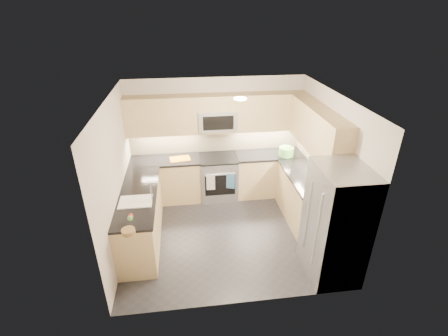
# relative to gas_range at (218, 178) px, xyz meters

# --- Properties ---
(floor) EXTENTS (3.60, 3.20, 0.00)m
(floor) POSITION_rel_gas_range_xyz_m (0.00, -1.28, -0.46)
(floor) COLOR #27272C
(floor) RESTS_ON ground
(ceiling) EXTENTS (3.60, 3.20, 0.02)m
(ceiling) POSITION_rel_gas_range_xyz_m (0.00, -1.28, 2.04)
(ceiling) COLOR beige
(ceiling) RESTS_ON wall_back
(wall_back) EXTENTS (3.60, 0.02, 2.50)m
(wall_back) POSITION_rel_gas_range_xyz_m (0.00, 0.32, 0.79)
(wall_back) COLOR beige
(wall_back) RESTS_ON floor
(wall_front) EXTENTS (3.60, 0.02, 2.50)m
(wall_front) POSITION_rel_gas_range_xyz_m (0.00, -2.88, 0.79)
(wall_front) COLOR beige
(wall_front) RESTS_ON floor
(wall_left) EXTENTS (0.02, 3.20, 2.50)m
(wall_left) POSITION_rel_gas_range_xyz_m (-1.80, -1.28, 0.79)
(wall_left) COLOR beige
(wall_left) RESTS_ON floor
(wall_right) EXTENTS (0.02, 3.20, 2.50)m
(wall_right) POSITION_rel_gas_range_xyz_m (1.80, -1.28, 0.79)
(wall_right) COLOR beige
(wall_right) RESTS_ON floor
(base_cab_back_left) EXTENTS (1.42, 0.60, 0.90)m
(base_cab_back_left) POSITION_rel_gas_range_xyz_m (-1.09, 0.02, -0.01)
(base_cab_back_left) COLOR tan
(base_cab_back_left) RESTS_ON floor
(base_cab_back_right) EXTENTS (1.42, 0.60, 0.90)m
(base_cab_back_right) POSITION_rel_gas_range_xyz_m (1.09, 0.02, -0.01)
(base_cab_back_right) COLOR tan
(base_cab_back_right) RESTS_ON floor
(base_cab_right) EXTENTS (0.60, 1.70, 0.90)m
(base_cab_right) POSITION_rel_gas_range_xyz_m (1.50, -1.12, -0.01)
(base_cab_right) COLOR tan
(base_cab_right) RESTS_ON floor
(base_cab_peninsula) EXTENTS (0.60, 2.00, 0.90)m
(base_cab_peninsula) POSITION_rel_gas_range_xyz_m (-1.50, -1.28, -0.01)
(base_cab_peninsula) COLOR tan
(base_cab_peninsula) RESTS_ON floor
(countertop_back_left) EXTENTS (1.42, 0.63, 0.04)m
(countertop_back_left) POSITION_rel_gas_range_xyz_m (-1.09, 0.02, 0.47)
(countertop_back_left) COLOR black
(countertop_back_left) RESTS_ON base_cab_back_left
(countertop_back_right) EXTENTS (1.42, 0.63, 0.04)m
(countertop_back_right) POSITION_rel_gas_range_xyz_m (1.09, 0.02, 0.47)
(countertop_back_right) COLOR black
(countertop_back_right) RESTS_ON base_cab_back_right
(countertop_right) EXTENTS (0.63, 1.70, 0.04)m
(countertop_right) POSITION_rel_gas_range_xyz_m (1.50, -1.12, 0.47)
(countertop_right) COLOR black
(countertop_right) RESTS_ON base_cab_right
(countertop_peninsula) EXTENTS (0.63, 2.00, 0.04)m
(countertop_peninsula) POSITION_rel_gas_range_xyz_m (-1.50, -1.28, 0.47)
(countertop_peninsula) COLOR black
(countertop_peninsula) RESTS_ON base_cab_peninsula
(upper_cab_back) EXTENTS (3.60, 0.35, 0.75)m
(upper_cab_back) POSITION_rel_gas_range_xyz_m (0.00, 0.15, 1.37)
(upper_cab_back) COLOR tan
(upper_cab_back) RESTS_ON wall_back
(upper_cab_right) EXTENTS (0.35, 1.95, 0.75)m
(upper_cab_right) POSITION_rel_gas_range_xyz_m (1.62, -1.00, 1.37)
(upper_cab_right) COLOR tan
(upper_cab_right) RESTS_ON wall_right
(backsplash_back) EXTENTS (3.60, 0.01, 0.51)m
(backsplash_back) POSITION_rel_gas_range_xyz_m (0.00, 0.32, 0.74)
(backsplash_back) COLOR #C9B891
(backsplash_back) RESTS_ON wall_back
(backsplash_right) EXTENTS (0.01, 2.30, 0.51)m
(backsplash_right) POSITION_rel_gas_range_xyz_m (1.80, -0.82, 0.74)
(backsplash_right) COLOR #C9B891
(backsplash_right) RESTS_ON wall_right
(gas_range) EXTENTS (0.76, 0.65, 0.91)m
(gas_range) POSITION_rel_gas_range_xyz_m (0.00, 0.00, 0.00)
(gas_range) COLOR #929399
(gas_range) RESTS_ON floor
(range_cooktop) EXTENTS (0.76, 0.65, 0.03)m
(range_cooktop) POSITION_rel_gas_range_xyz_m (0.00, 0.00, 0.46)
(range_cooktop) COLOR black
(range_cooktop) RESTS_ON gas_range
(oven_door_glass) EXTENTS (0.62, 0.02, 0.45)m
(oven_door_glass) POSITION_rel_gas_range_xyz_m (0.00, -0.33, -0.01)
(oven_door_glass) COLOR black
(oven_door_glass) RESTS_ON gas_range
(oven_handle) EXTENTS (0.60, 0.02, 0.02)m
(oven_handle) POSITION_rel_gas_range_xyz_m (0.00, -0.35, 0.26)
(oven_handle) COLOR #B2B5BA
(oven_handle) RESTS_ON gas_range
(microwave) EXTENTS (0.76, 0.40, 0.40)m
(microwave) POSITION_rel_gas_range_xyz_m (0.00, 0.12, 1.24)
(microwave) COLOR #A7ABAF
(microwave) RESTS_ON upper_cab_back
(microwave_door) EXTENTS (0.60, 0.01, 0.28)m
(microwave_door) POSITION_rel_gas_range_xyz_m (0.00, -0.08, 1.24)
(microwave_door) COLOR black
(microwave_door) RESTS_ON microwave
(refrigerator) EXTENTS (0.70, 0.90, 1.80)m
(refrigerator) POSITION_rel_gas_range_xyz_m (1.45, -2.43, 0.45)
(refrigerator) COLOR gray
(refrigerator) RESTS_ON floor
(fridge_handle_left) EXTENTS (0.02, 0.02, 1.20)m
(fridge_handle_left) POSITION_rel_gas_range_xyz_m (1.08, -2.61, 0.49)
(fridge_handle_left) COLOR #B2B5BA
(fridge_handle_left) RESTS_ON refrigerator
(fridge_handle_right) EXTENTS (0.02, 0.02, 1.20)m
(fridge_handle_right) POSITION_rel_gas_range_xyz_m (1.08, -2.25, 0.49)
(fridge_handle_right) COLOR #B2B5BA
(fridge_handle_right) RESTS_ON refrigerator
(sink_basin) EXTENTS (0.52, 0.38, 0.16)m
(sink_basin) POSITION_rel_gas_range_xyz_m (-1.50, -1.53, 0.42)
(sink_basin) COLOR white
(sink_basin) RESTS_ON base_cab_peninsula
(faucet) EXTENTS (0.03, 0.03, 0.28)m
(faucet) POSITION_rel_gas_range_xyz_m (-1.24, -1.53, 0.62)
(faucet) COLOR silver
(faucet) RESTS_ON countertop_peninsula
(utensil_bowl) EXTENTS (0.34, 0.34, 0.18)m
(utensil_bowl) POSITION_rel_gas_range_xyz_m (1.41, -0.11, 0.57)
(utensil_bowl) COLOR #57A446
(utensil_bowl) RESTS_ON countertop_back_right
(cutting_board) EXTENTS (0.44, 0.34, 0.01)m
(cutting_board) POSITION_rel_gas_range_xyz_m (-0.78, -0.01, 0.49)
(cutting_board) COLOR #C37E12
(cutting_board) RESTS_ON countertop_back_left
(fruit_basket) EXTENTS (0.23, 0.23, 0.07)m
(fruit_basket) POSITION_rel_gas_range_xyz_m (-1.51, -2.32, 0.52)
(fruit_basket) COLOR olive
(fruit_basket) RESTS_ON countertop_peninsula
(fruit_apple) EXTENTS (0.07, 0.07, 0.07)m
(fruit_apple) POSITION_rel_gas_range_xyz_m (-1.50, -2.07, 0.60)
(fruit_apple) COLOR red
(fruit_apple) RESTS_ON fruit_basket
(fruit_pear) EXTENTS (0.08, 0.08, 0.08)m
(fruit_pear) POSITION_rel_gas_range_xyz_m (-1.50, -2.12, 0.60)
(fruit_pear) COLOR #55A345
(fruit_pear) RESTS_ON fruit_basket
(dish_towel_check) EXTENTS (0.17, 0.02, 0.32)m
(dish_towel_check) POSITION_rel_gas_range_xyz_m (-0.20, -0.37, 0.10)
(dish_towel_check) COLOR silver
(dish_towel_check) RESTS_ON oven_handle
(dish_towel_blue) EXTENTS (0.17, 0.07, 0.32)m
(dish_towel_blue) POSITION_rel_gas_range_xyz_m (0.20, -0.37, 0.10)
(dish_towel_blue) COLOR teal
(dish_towel_blue) RESTS_ON oven_handle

